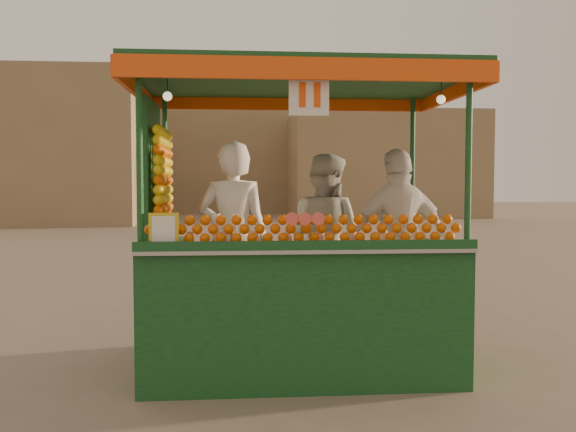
{
  "coord_description": "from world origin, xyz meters",
  "views": [
    {
      "loc": [
        -0.05,
        -5.21,
        1.59
      ],
      "look_at": [
        0.36,
        -0.12,
        1.31
      ],
      "focal_mm": 37.05,
      "sensor_mm": 36.0,
      "label": 1
    }
  ],
  "objects": [
    {
      "name": "ground",
      "position": [
        0.0,
        0.0,
        0.0
      ],
      "size": [
        90.0,
        90.0,
        0.0
      ],
      "primitive_type": "plane",
      "color": "#6D604D",
      "rests_on": "ground"
    },
    {
      "name": "building_left",
      "position": [
        -9.0,
        20.0,
        3.0
      ],
      "size": [
        10.0,
        6.0,
        6.0
      ],
      "primitive_type": "cube",
      "color": "#907452",
      "rests_on": "ground"
    },
    {
      "name": "building_right",
      "position": [
        7.0,
        24.0,
        2.5
      ],
      "size": [
        9.0,
        6.0,
        5.0
      ],
      "primitive_type": "cube",
      "color": "#907452",
      "rests_on": "ground"
    },
    {
      "name": "building_center",
      "position": [
        -2.0,
        30.0,
        3.5
      ],
      "size": [
        14.0,
        7.0,
        7.0
      ],
      "primitive_type": "cube",
      "color": "#907452",
      "rests_on": "ground"
    },
    {
      "name": "juice_cart",
      "position": [
        0.38,
        -0.23,
        0.82
      ],
      "size": [
        2.78,
        1.8,
        2.52
      ],
      "color": "#103B1B",
      "rests_on": "ground"
    },
    {
      "name": "vendor_left",
      "position": [
        -0.11,
        -0.14,
        1.12
      ],
      "size": [
        0.65,
        0.47,
        1.65
      ],
      "rotation": [
        0.0,
        0.0,
        3.0
      ],
      "color": "white",
      "rests_on": "ground"
    },
    {
      "name": "vendor_middle",
      "position": [
        0.74,
        0.3,
        1.08
      ],
      "size": [
        0.97,
        0.94,
        1.58
      ],
      "rotation": [
        0.0,
        0.0,
        2.49
      ],
      "color": "beige",
      "rests_on": "ground"
    },
    {
      "name": "vendor_right",
      "position": [
        1.34,
        -0.13,
        1.1
      ],
      "size": [
        1.0,
        0.57,
        1.61
      ],
      "rotation": [
        0.0,
        0.0,
        3.34
      ],
      "color": "silver",
      "rests_on": "ground"
    }
  ]
}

